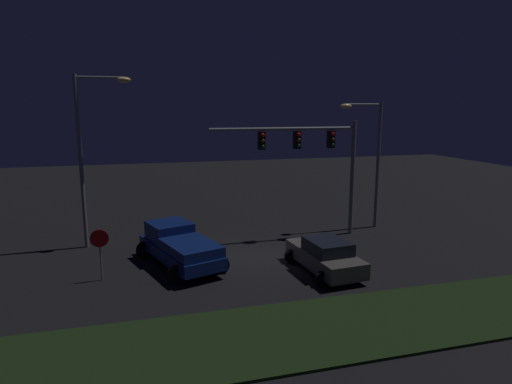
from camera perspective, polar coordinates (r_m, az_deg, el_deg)
name	(u,v)px	position (r m, az deg, el deg)	size (l,w,h in m)	color
ground_plane	(259,256)	(21.85, 0.41, -8.35)	(80.00, 80.00, 0.00)	black
grass_median	(322,329)	(15.22, 8.62, -17.19)	(21.05, 4.26, 0.10)	black
pickup_truck	(178,244)	(20.77, -10.05, -6.64)	(3.97, 5.75, 1.80)	navy
car_sedan	(325,256)	(19.90, 8.96, -8.18)	(2.73, 4.54, 1.51)	#514C47
traffic_signal_gantry	(313,151)	(24.37, 7.45, 5.37)	(8.32, 0.56, 6.50)	slate
street_lamp_left	(90,142)	(23.85, -20.73, 6.15)	(2.77, 0.44, 8.84)	slate
street_lamp_right	(370,149)	(26.99, 14.61, 5.44)	(2.70, 0.44, 7.55)	slate
stop_sign	(100,245)	(19.55, -19.64, -6.50)	(0.76, 0.08, 2.23)	slate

